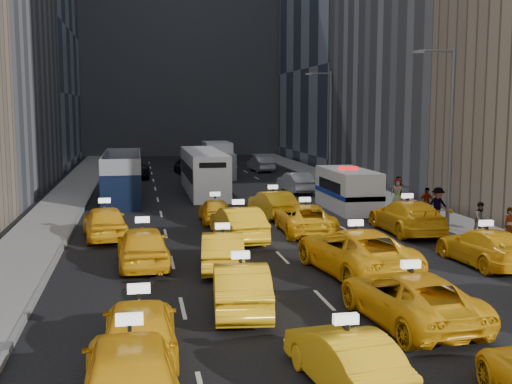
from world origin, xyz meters
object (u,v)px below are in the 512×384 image
taxi_1 (345,358)px  box_truck (218,160)px  city_bus (203,172)px  taxi_0 (131,370)px  nypd_van (348,190)px  double_decker (123,177)px  pedestrian_0 (510,227)px

taxi_1 → box_truck: size_ratio=0.59×
city_bus → taxi_1: bearing=-84.7°
taxi_0 → taxi_1: 4.59m
box_truck → nypd_van: bearing=-72.4°
taxi_1 → double_decker: size_ratio=0.37×
taxi_0 → nypd_van: size_ratio=0.77×
city_bus → box_truck: box_truck is taller
taxi_1 → box_truck: bearing=-100.9°
city_bus → nypd_van: bearing=-45.0°
taxi_1 → pedestrian_0: (11.46, 12.05, 0.33)m
taxi_1 → double_decker: (-5.38, 30.64, 0.87)m
taxi_0 → city_bus: bearing=-99.1°
taxi_1 → city_bus: 33.31m
taxi_0 → taxi_1: (4.58, 0.20, -0.17)m
double_decker → taxi_1: bearing=-85.1°
box_truck → city_bus: bearing=-99.9°
double_decker → pedestrian_0: bearing=-52.9°
double_decker → box_truck: (8.10, 13.34, -0.02)m
nypd_van → pedestrian_0: size_ratio=3.77×
nypd_van → pedestrian_0: 12.23m
double_decker → pedestrian_0: (16.85, -18.59, -0.54)m
taxi_0 → pedestrian_0: 20.19m
taxi_1 → nypd_van: nypd_van is taller
nypd_van → city_bus: 12.27m
double_decker → pedestrian_0: 25.09m
double_decker → city_bus: (5.68, 2.66, -0.02)m
double_decker → city_bus: bearing=20.0°
city_bus → taxi_0: bearing=-92.5°
nypd_van → box_truck: bearing=99.3°
nypd_van → pedestrian_0: nypd_van is taller
pedestrian_0 → double_decker: bearing=137.6°
pedestrian_0 → taxi_1: bearing=-128.2°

